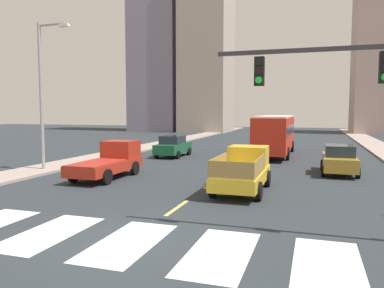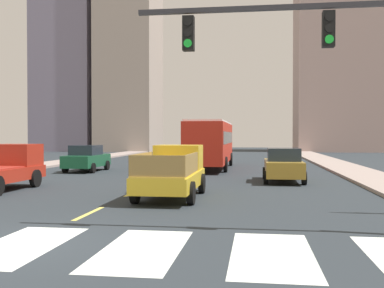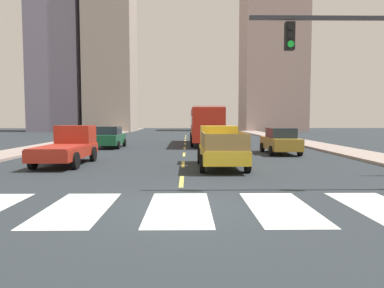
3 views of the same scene
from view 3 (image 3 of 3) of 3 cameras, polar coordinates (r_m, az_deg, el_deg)
ground_plane at (r=9.43m, az=-2.08°, el=-10.25°), size 160.00×160.00×0.00m
sidewalk_right at (r=29.37m, az=21.27°, el=-0.61°), size 2.86×110.00×0.15m
sidewalk_left at (r=29.53m, az=-23.56°, el=-0.65°), size 2.86×110.00×0.15m
crosswalk_stripe_2 at (r=9.85m, az=-17.96°, el=-9.79°), size 1.63×3.66×0.01m
crosswalk_stripe_3 at (r=9.43m, az=-2.08°, el=-10.23°), size 1.63×3.66×0.01m
crosswalk_stripe_4 at (r=9.73m, az=14.00°, el=-9.88°), size 1.63×3.66×0.01m
crosswalk_stripe_5 at (r=10.71m, az=28.05°, el=-8.96°), size 1.63×3.66×0.01m
lane_dash_0 at (r=13.34m, az=-1.69°, el=-5.98°), size 0.16×2.40×0.01m
lane_dash_1 at (r=18.28m, az=-1.43°, el=-3.25°), size 0.16×2.40×0.01m
lane_dash_2 at (r=23.25m, az=-1.29°, el=-1.68°), size 0.16×2.40×0.01m
lane_dash_3 at (r=28.23m, az=-1.19°, el=-0.66°), size 0.16×2.40×0.01m
lane_dash_4 at (r=33.21m, az=-1.13°, el=0.05°), size 0.16×2.40×0.01m
lane_dash_5 at (r=38.20m, az=-1.08°, el=0.58°), size 0.16×2.40×0.01m
lane_dash_6 at (r=43.20m, az=-1.04°, el=0.98°), size 0.16×2.40×0.01m
lane_dash_7 at (r=48.19m, az=-1.01°, el=1.30°), size 0.16×2.40×0.01m
pickup_stakebed at (r=17.37m, az=4.61°, el=-0.55°), size 2.18×5.20×1.96m
pickup_dark at (r=19.46m, az=-19.14°, el=-0.31°), size 2.18×5.20×1.96m
city_bus at (r=32.00m, az=2.17°, el=3.39°), size 2.72×10.80×3.32m
sedan_near_left at (r=29.20m, az=-13.00°, el=1.08°), size 2.02×4.40×1.72m
sedan_mid at (r=24.31m, az=13.95°, el=0.48°), size 2.02×4.40×1.72m
tower_tall_centre at (r=72.37m, az=12.73°, el=12.88°), size 11.49×10.39×27.08m
block_mid_left at (r=68.82m, az=-12.87°, el=14.90°), size 8.31×9.41×30.74m
block_mid_right at (r=72.51m, az=-20.52°, el=15.95°), size 9.05×9.44×35.14m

